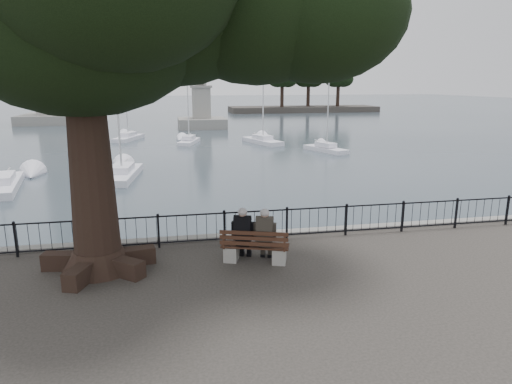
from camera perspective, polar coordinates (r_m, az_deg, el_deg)
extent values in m
cube|color=slate|center=(15.15, -0.37, -7.30)|extent=(200.00, 0.40, 1.20)
plane|color=#29363F|center=(114.10, -9.91, 10.40)|extent=(260.00, 260.00, 0.00)
cube|color=black|center=(14.22, 0.00, -2.43)|extent=(22.00, 0.04, 0.04)
cube|color=black|center=(14.47, 0.00, -5.59)|extent=(22.00, 0.04, 0.04)
cube|color=gray|center=(12.95, -3.12, -7.65)|extent=(0.50, 0.56, 0.43)
cube|color=gray|center=(12.79, 2.92, -7.94)|extent=(0.50, 0.56, 0.43)
cube|color=#331C12|center=(12.76, -0.12, -6.74)|extent=(1.95, 1.09, 0.04)
cube|color=#331C12|center=(12.39, -0.29, -5.83)|extent=(1.79, 0.64, 0.42)
cube|color=black|center=(12.77, -1.61, -6.13)|extent=(0.46, 0.42, 0.25)
cube|color=black|center=(12.54, -1.71, -4.59)|extent=(0.52, 0.38, 0.63)
sphere|color=tan|center=(12.45, -1.69, -2.62)|extent=(0.24, 0.24, 0.24)
ellipsoid|color=#B0ABAB|center=(12.41, -1.71, -2.49)|extent=(0.25, 0.25, 0.21)
cube|color=black|center=(13.18, -1.40, -7.16)|extent=(0.46, 0.54, 0.47)
cube|color=#282622|center=(12.70, 1.12, -6.25)|extent=(0.46, 0.42, 0.25)
cube|color=#282622|center=(12.46, 1.07, -4.71)|extent=(0.52, 0.38, 0.63)
sphere|color=tan|center=(12.37, 1.10, -2.72)|extent=(0.24, 0.24, 0.24)
ellipsoid|color=#B0ABAB|center=(12.33, 1.09, -2.59)|extent=(0.25, 0.25, 0.21)
cube|color=#282622|center=(13.10, 1.26, -7.28)|extent=(0.46, 0.54, 0.47)
cone|color=black|center=(13.06, -19.05, -7.90)|extent=(1.94, 1.94, 0.57)
cone|color=black|center=(12.30, -20.17, 5.87)|extent=(1.26, 1.26, 6.85)
ellipsoid|color=black|center=(12.34, -21.46, 20.73)|extent=(6.62, 6.62, 5.17)
ellipsoid|color=black|center=(12.56, 0.08, 22.52)|extent=(5.25, 5.25, 4.10)
ellipsoid|color=black|center=(12.47, 7.73, 21.41)|extent=(4.57, 4.57, 3.56)
cube|color=slate|center=(74.70, -23.19, 8.42)|extent=(10.61, 10.61, 1.40)
cone|color=gray|center=(74.93, -24.17, 18.44)|extent=(6.79, 6.79, 25.46)
cube|color=slate|center=(61.32, -6.79, 8.52)|extent=(6.13, 6.13, 1.40)
cube|color=gray|center=(61.15, -6.85, 10.89)|extent=(2.25, 2.65, 4.09)
cube|color=slate|center=(61.09, -6.91, 12.95)|extent=(2.65, 3.06, 0.30)
cube|color=gray|center=(61.40, -6.96, 13.75)|extent=(1.33, 2.25, 1.43)
cube|color=gray|center=(60.38, -6.90, 14.44)|extent=(1.53, 1.02, 1.64)
sphere|color=gray|center=(60.01, -6.90, 15.52)|extent=(1.74, 1.74, 1.74)
cube|color=white|center=(29.45, -29.15, 0.47)|extent=(2.77, 6.36, 0.68)
cube|color=white|center=(29.36, -29.26, 1.42)|extent=(1.68, 2.69, 0.51)
cube|color=white|center=(30.03, -16.33, 1.88)|extent=(2.26, 5.97, 0.65)
cube|color=white|center=(29.94, -16.39, 2.82)|extent=(1.45, 2.49, 0.49)
cylinder|color=silver|center=(29.16, -17.27, 14.62)|extent=(0.13, 0.13, 12.66)
cube|color=white|center=(40.50, 8.68, 5.18)|extent=(2.88, 4.86, 0.52)
cube|color=white|center=(40.43, 8.70, 5.88)|extent=(1.57, 2.13, 0.39)
cylinder|color=silver|center=(39.87, 9.02, 10.89)|extent=(0.10, 0.10, 7.50)
cube|color=white|center=(45.75, -8.36, 6.14)|extent=(2.52, 4.83, 0.52)
cube|color=white|center=(45.69, -8.38, 6.76)|extent=(1.43, 2.08, 0.39)
cylinder|color=silver|center=(45.14, -8.55, 11.93)|extent=(0.10, 0.10, 8.65)
cube|color=white|center=(45.38, 0.80, 6.22)|extent=(3.30, 5.83, 0.63)
cube|color=white|center=(45.32, 0.80, 6.85)|extent=(1.83, 2.54, 0.47)
cylinder|color=silver|center=(44.71, 0.91, 13.40)|extent=(0.13, 0.13, 10.73)
cube|color=white|center=(49.87, -15.63, 6.39)|extent=(3.09, 5.43, 0.58)
cube|color=white|center=(49.81, -15.67, 6.96)|extent=(1.71, 2.37, 0.44)
cylinder|color=silver|center=(49.24, -16.10, 13.21)|extent=(0.12, 0.12, 11.27)
cube|color=#2D2A25|center=(95.17, 5.91, 10.24)|extent=(30.00, 8.00, 1.20)
cylinder|color=black|center=(91.79, 3.27, 11.73)|extent=(0.70, 0.70, 4.00)
ellipsoid|color=black|center=(91.75, 3.30, 14.23)|extent=(5.20, 5.20, 4.16)
cylinder|color=black|center=(95.36, 6.53, 11.74)|extent=(0.70, 0.70, 4.00)
ellipsoid|color=black|center=(95.32, 6.60, 14.14)|extent=(5.20, 5.20, 4.16)
cylinder|color=black|center=(96.39, 10.19, 11.63)|extent=(0.70, 0.70, 4.00)
ellipsoid|color=black|center=(96.36, 10.29, 14.01)|extent=(5.20, 5.20, 4.16)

